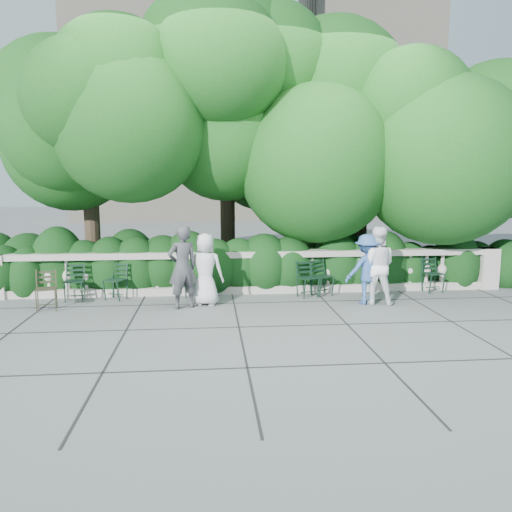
{
  "coord_description": "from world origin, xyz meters",
  "views": [
    {
      "loc": [
        -1.01,
        -9.7,
        2.6
      ],
      "look_at": [
        0.0,
        1.0,
        1.0
      ],
      "focal_mm": 35.0,
      "sensor_mm": 36.0,
      "label": 1
    }
  ],
  "objects": [
    {
      "name": "person_businessman",
      "position": [
        -1.1,
        0.73,
        0.77
      ],
      "size": [
        0.86,
        0.69,
        1.54
      ],
      "primitive_type": "imported",
      "rotation": [
        0.0,
        0.0,
        2.84
      ],
      "color": "silver",
      "rests_on": "ground"
    },
    {
      "name": "chair_a",
      "position": [
        -3.16,
        1.28,
        0.0
      ],
      "size": [
        0.6,
        0.62,
        0.84
      ],
      "primitive_type": null,
      "rotation": [
        0.0,
        0.0,
        -0.42
      ],
      "color": "black",
      "rests_on": "ground"
    },
    {
      "name": "ground",
      "position": [
        0.0,
        0.0,
        0.0
      ],
      "size": [
        90.0,
        90.0,
        0.0
      ],
      "primitive_type": "plane",
      "color": "#5A5F63",
      "rests_on": "ground"
    },
    {
      "name": "chair_d",
      "position": [
        1.25,
        1.11,
        0.0
      ],
      "size": [
        0.58,
        0.6,
        0.84
      ],
      "primitive_type": null,
      "rotation": [
        0.0,
        0.0,
        0.34
      ],
      "color": "black",
      "rests_on": "ground"
    },
    {
      "name": "person_woman_grey",
      "position": [
        -1.57,
        0.51,
        0.87
      ],
      "size": [
        0.75,
        0.64,
        1.73
      ],
      "primitive_type": "imported",
      "rotation": [
        0.0,
        0.0,
        3.58
      ],
      "color": "#3B3C40",
      "rests_on": "ground"
    },
    {
      "name": "shrub_hedge",
      "position": [
        0.0,
        3.0,
        0.0
      ],
      "size": [
        15.0,
        2.6,
        1.7
      ],
      "primitive_type": null,
      "color": "black",
      "rests_on": "ground"
    },
    {
      "name": "chair_f",
      "position": [
        1.63,
        1.26,
        0.0
      ],
      "size": [
        0.6,
        0.62,
        0.84
      ],
      "primitive_type": null,
      "rotation": [
        0.0,
        0.0,
        0.44
      ],
      "color": "black",
      "rests_on": "ground"
    },
    {
      "name": "chair_weathered",
      "position": [
        -4.3,
        0.44,
        0.0
      ],
      "size": [
        0.54,
        0.57,
        0.84
      ],
      "primitive_type": null,
      "rotation": [
        0.0,
        0.0,
        0.23
      ],
      "color": "black",
      "rests_on": "ground"
    },
    {
      "name": "chair_e",
      "position": [
        4.29,
        1.33,
        0.0
      ],
      "size": [
        0.51,
        0.55,
        0.84
      ],
      "primitive_type": null,
      "rotation": [
        0.0,
        0.0,
        0.17
      ],
      "color": "black",
      "rests_on": "ground"
    },
    {
      "name": "tree_canopy",
      "position": [
        0.69,
        3.19,
        3.96
      ],
      "size": [
        15.04,
        6.52,
        6.78
      ],
      "color": "#3F3023",
      "rests_on": "ground"
    },
    {
      "name": "chair_b",
      "position": [
        -3.96,
        1.2,
        0.0
      ],
      "size": [
        0.48,
        0.51,
        0.84
      ],
      "primitive_type": null,
      "rotation": [
        0.0,
        0.0,
        0.08
      ],
      "color": "black",
      "rests_on": "ground"
    },
    {
      "name": "balustrade",
      "position": [
        0.0,
        1.8,
        0.49
      ],
      "size": [
        12.0,
        0.44,
        1.0
      ],
      "color": "#9E998E",
      "rests_on": "ground"
    },
    {
      "name": "person_older_blue",
      "position": [
        2.34,
        0.52,
        0.75
      ],
      "size": [
        1.07,
        0.75,
        1.51
      ],
      "primitive_type": "imported",
      "rotation": [
        0.0,
        0.0,
        3.35
      ],
      "color": "#2F528F",
      "rests_on": "ground"
    },
    {
      "name": "chair_c",
      "position": [
        -1.38,
        1.31,
        0.0
      ],
      "size": [
        0.58,
        0.6,
        0.84
      ],
      "primitive_type": null,
      "rotation": [
        0.0,
        0.0,
        -0.35
      ],
      "color": "black",
      "rests_on": "ground"
    },
    {
      "name": "person_casual_man",
      "position": [
        2.54,
        0.51,
        0.83
      ],
      "size": [
        0.97,
        0.86,
        1.66
      ],
      "primitive_type": "imported",
      "rotation": [
        0.0,
        0.0,
        2.81
      ],
      "color": "white",
      "rests_on": "ground"
    }
  ]
}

